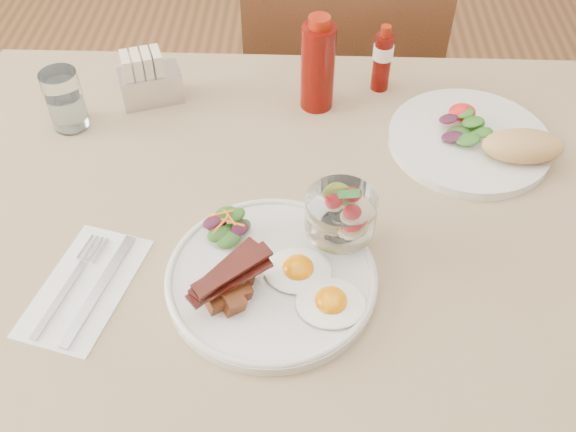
% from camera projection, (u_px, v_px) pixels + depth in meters
% --- Properties ---
extents(table, '(1.33, 0.88, 0.75)m').
position_uv_depth(table, '(351.00, 266.00, 0.99)').
color(table, brown).
rests_on(table, ground).
extents(chair_far, '(0.42, 0.42, 0.93)m').
position_uv_depth(chair_far, '(338.00, 86.00, 1.54)').
color(chair_far, brown).
rests_on(chair_far, ground).
extents(main_plate, '(0.28, 0.28, 0.02)m').
position_uv_depth(main_plate, '(271.00, 279.00, 0.85)').
color(main_plate, silver).
rests_on(main_plate, table).
extents(fried_eggs, '(0.15, 0.15, 0.02)m').
position_uv_depth(fried_eggs, '(314.00, 285.00, 0.82)').
color(fried_eggs, white).
rests_on(fried_eggs, main_plate).
extents(bacon_potato_pile, '(0.11, 0.10, 0.05)m').
position_uv_depth(bacon_potato_pile, '(229.00, 284.00, 0.80)').
color(bacon_potato_pile, brown).
rests_on(bacon_potato_pile, main_plate).
extents(side_salad, '(0.07, 0.06, 0.04)m').
position_uv_depth(side_salad, '(227.00, 227.00, 0.88)').
color(side_salad, '#1D4A13').
rests_on(side_salad, main_plate).
extents(fruit_cup, '(0.09, 0.09, 0.10)m').
position_uv_depth(fruit_cup, '(341.00, 214.00, 0.84)').
color(fruit_cup, white).
rests_on(fruit_cup, main_plate).
extents(second_plate, '(0.27, 0.26, 0.07)m').
position_uv_depth(second_plate, '(482.00, 140.00, 1.03)').
color(second_plate, silver).
rests_on(second_plate, table).
extents(ketchup_bottle, '(0.07, 0.07, 0.17)m').
position_uv_depth(ketchup_bottle, '(318.00, 66.00, 1.06)').
color(ketchup_bottle, '#590905').
rests_on(ketchup_bottle, table).
extents(hot_sauce_bottle, '(0.04, 0.04, 0.12)m').
position_uv_depth(hot_sauce_bottle, '(382.00, 59.00, 1.11)').
color(hot_sauce_bottle, '#590905').
rests_on(hot_sauce_bottle, table).
extents(sugar_caddy, '(0.12, 0.09, 0.09)m').
position_uv_depth(sugar_caddy, '(149.00, 81.00, 1.10)').
color(sugar_caddy, '#BAB9BE').
rests_on(sugar_caddy, table).
extents(water_glass, '(0.06, 0.06, 0.10)m').
position_uv_depth(water_glass, '(66.00, 103.00, 1.05)').
color(water_glass, white).
rests_on(water_glass, table).
extents(napkin_cutlery, '(0.15, 0.22, 0.01)m').
position_uv_depth(napkin_cutlery, '(86.00, 287.00, 0.85)').
color(napkin_cutlery, white).
rests_on(napkin_cutlery, table).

